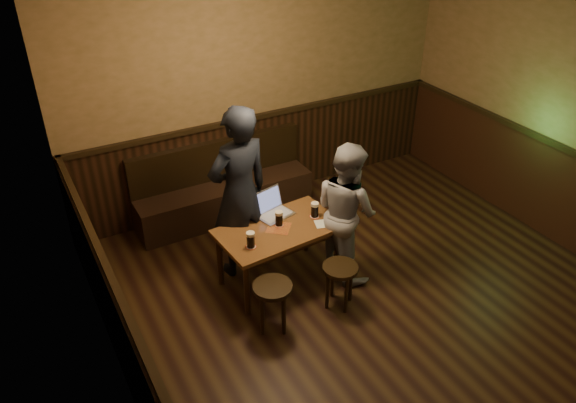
{
  "coord_description": "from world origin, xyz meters",
  "views": [
    {
      "loc": [
        -2.88,
        -2.86,
        3.84
      ],
      "look_at": [
        -0.65,
        1.19,
        1.01
      ],
      "focal_mm": 35.0,
      "sensor_mm": 36.0,
      "label": 1
    }
  ],
  "objects_px": {
    "pub_table": "(279,235)",
    "laptop": "(272,208)",
    "person_suit": "(239,193)",
    "pint_mid": "(279,218)",
    "stool_right": "(340,274)",
    "stool_left": "(273,294)",
    "bench": "(224,193)",
    "pint_right": "(315,210)",
    "person_grey": "(346,211)",
    "pint_left": "(251,240)"
  },
  "relations": [
    {
      "from": "pub_table",
      "to": "pint_right",
      "type": "height_order",
      "value": "pint_right"
    },
    {
      "from": "pub_table",
      "to": "laptop",
      "type": "distance_m",
      "value": 0.31
    },
    {
      "from": "pint_right",
      "to": "laptop",
      "type": "bearing_deg",
      "value": 144.57
    },
    {
      "from": "bench",
      "to": "pint_right",
      "type": "bearing_deg",
      "value": -73.59
    },
    {
      "from": "stool_left",
      "to": "pint_left",
      "type": "xyz_separation_m",
      "value": [
        -0.0,
        0.44,
        0.34
      ]
    },
    {
      "from": "stool_right",
      "to": "person_suit",
      "type": "distance_m",
      "value": 1.3
    },
    {
      "from": "person_suit",
      "to": "pint_left",
      "type": "bearing_deg",
      "value": 67.22
    },
    {
      "from": "stool_left",
      "to": "pint_mid",
      "type": "xyz_separation_m",
      "value": [
        0.41,
        0.64,
        0.34
      ]
    },
    {
      "from": "pub_table",
      "to": "laptop",
      "type": "xyz_separation_m",
      "value": [
        0.06,
        0.27,
        0.15
      ]
    },
    {
      "from": "bench",
      "to": "stool_right",
      "type": "height_order",
      "value": "bench"
    },
    {
      "from": "pint_mid",
      "to": "stool_right",
      "type": "bearing_deg",
      "value": -65.28
    },
    {
      "from": "pint_right",
      "to": "person_grey",
      "type": "height_order",
      "value": "person_grey"
    },
    {
      "from": "person_suit",
      "to": "person_grey",
      "type": "bearing_deg",
      "value": 140.66
    },
    {
      "from": "bench",
      "to": "stool_left",
      "type": "xyz_separation_m",
      "value": [
        -0.38,
        -2.05,
        0.09
      ]
    },
    {
      "from": "stool_left",
      "to": "pint_mid",
      "type": "relative_size",
      "value": 3.1
    },
    {
      "from": "pub_table",
      "to": "laptop",
      "type": "relative_size",
      "value": 3.05
    },
    {
      "from": "laptop",
      "to": "person_suit",
      "type": "relative_size",
      "value": 0.22
    },
    {
      "from": "laptop",
      "to": "pint_left",
      "type": "bearing_deg",
      "value": -150.85
    },
    {
      "from": "pint_left",
      "to": "pint_right",
      "type": "height_order",
      "value": "same"
    },
    {
      "from": "stool_left",
      "to": "pint_mid",
      "type": "bearing_deg",
      "value": 57.24
    },
    {
      "from": "stool_left",
      "to": "pint_left",
      "type": "relative_size",
      "value": 3.0
    },
    {
      "from": "pint_right",
      "to": "laptop",
      "type": "xyz_separation_m",
      "value": [
        -0.37,
        0.26,
        -0.02
      ]
    },
    {
      "from": "pub_table",
      "to": "stool_right",
      "type": "distance_m",
      "value": 0.74
    },
    {
      "from": "stool_right",
      "to": "pint_mid",
      "type": "relative_size",
      "value": 2.91
    },
    {
      "from": "pint_left",
      "to": "pint_mid",
      "type": "relative_size",
      "value": 1.03
    },
    {
      "from": "person_suit",
      "to": "bench",
      "type": "bearing_deg",
      "value": -111.32
    },
    {
      "from": "pint_left",
      "to": "person_suit",
      "type": "bearing_deg",
      "value": 75.59
    },
    {
      "from": "pint_left",
      "to": "pint_mid",
      "type": "height_order",
      "value": "pint_left"
    },
    {
      "from": "pint_left",
      "to": "person_suit",
      "type": "distance_m",
      "value": 0.59
    },
    {
      "from": "pint_mid",
      "to": "laptop",
      "type": "distance_m",
      "value": 0.23
    },
    {
      "from": "stool_right",
      "to": "pint_right",
      "type": "relative_size",
      "value": 2.84
    },
    {
      "from": "pint_right",
      "to": "stool_right",
      "type": "bearing_deg",
      "value": -97.98
    },
    {
      "from": "pint_mid",
      "to": "laptop",
      "type": "bearing_deg",
      "value": 81.24
    },
    {
      "from": "stool_left",
      "to": "laptop",
      "type": "height_order",
      "value": "laptop"
    },
    {
      "from": "pint_left",
      "to": "person_grey",
      "type": "bearing_deg",
      "value": -1.42
    },
    {
      "from": "person_grey",
      "to": "stool_left",
      "type": "bearing_deg",
      "value": 105.78
    },
    {
      "from": "pub_table",
      "to": "pint_left",
      "type": "xyz_separation_m",
      "value": [
        -0.39,
        -0.16,
        0.17
      ]
    },
    {
      "from": "stool_left",
      "to": "person_suit",
      "type": "relative_size",
      "value": 0.27
    },
    {
      "from": "pint_left",
      "to": "person_grey",
      "type": "xyz_separation_m",
      "value": [
        1.07,
        -0.03,
        0.01
      ]
    },
    {
      "from": "pint_left",
      "to": "laptop",
      "type": "height_order",
      "value": "laptop"
    },
    {
      "from": "stool_right",
      "to": "laptop",
      "type": "distance_m",
      "value": 1.0
    },
    {
      "from": "pub_table",
      "to": "stool_left",
      "type": "height_order",
      "value": "pub_table"
    },
    {
      "from": "pub_table",
      "to": "person_grey",
      "type": "relative_size",
      "value": 0.85
    },
    {
      "from": "laptop",
      "to": "person_suit",
      "type": "height_order",
      "value": "person_suit"
    },
    {
      "from": "pub_table",
      "to": "laptop",
      "type": "bearing_deg",
      "value": 72.34
    },
    {
      "from": "pint_left",
      "to": "pint_right",
      "type": "bearing_deg",
      "value": 11.29
    },
    {
      "from": "stool_right",
      "to": "pint_right",
      "type": "distance_m",
      "value": 0.74
    },
    {
      "from": "pint_mid",
      "to": "pint_right",
      "type": "xyz_separation_m",
      "value": [
        0.4,
        -0.04,
        0.0
      ]
    },
    {
      "from": "stool_left",
      "to": "laptop",
      "type": "distance_m",
      "value": 1.02
    },
    {
      "from": "stool_right",
      "to": "pint_right",
      "type": "height_order",
      "value": "pint_right"
    }
  ]
}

